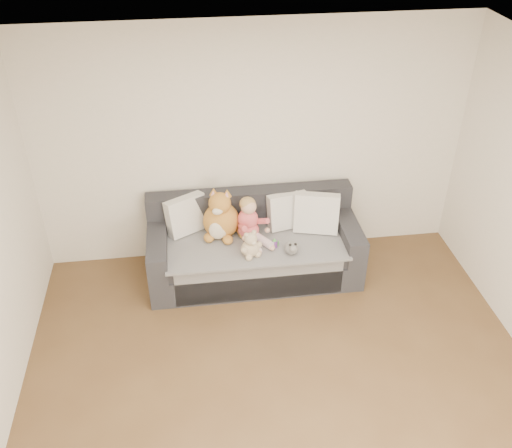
{
  "coord_description": "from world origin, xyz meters",
  "views": [
    {
      "loc": [
        -0.68,
        -2.79,
        3.92
      ],
      "look_at": [
        -0.05,
        1.87,
        0.75
      ],
      "focal_mm": 40.0,
      "sensor_mm": 36.0,
      "label": 1
    }
  ],
  "objects_px": {
    "toddler": "(250,222)",
    "plush_cat": "(221,218)",
    "sofa": "(254,248)",
    "sippy_cup": "(274,243)",
    "teddy_bear": "(251,246)"
  },
  "relations": [
    {
      "from": "plush_cat",
      "to": "sippy_cup",
      "type": "xyz_separation_m",
      "value": [
        0.51,
        -0.29,
        -0.15
      ]
    },
    {
      "from": "toddler",
      "to": "plush_cat",
      "type": "bearing_deg",
      "value": 138.3
    },
    {
      "from": "sofa",
      "to": "teddy_bear",
      "type": "distance_m",
      "value": 0.45
    },
    {
      "from": "toddler",
      "to": "plush_cat",
      "type": "height_order",
      "value": "plush_cat"
    },
    {
      "from": "sofa",
      "to": "plush_cat",
      "type": "relative_size",
      "value": 3.81
    },
    {
      "from": "sofa",
      "to": "sippy_cup",
      "type": "bearing_deg",
      "value": -51.31
    },
    {
      "from": "sofa",
      "to": "teddy_bear",
      "type": "xyz_separation_m",
      "value": [
        -0.07,
        -0.34,
        0.28
      ]
    },
    {
      "from": "teddy_bear",
      "to": "sippy_cup",
      "type": "bearing_deg",
      "value": -0.58
    },
    {
      "from": "sofa",
      "to": "sippy_cup",
      "type": "distance_m",
      "value": 0.37
    },
    {
      "from": "sippy_cup",
      "to": "teddy_bear",
      "type": "bearing_deg",
      "value": -156.47
    },
    {
      "from": "plush_cat",
      "to": "toddler",
      "type": "bearing_deg",
      "value": 0.5
    },
    {
      "from": "toddler",
      "to": "plush_cat",
      "type": "relative_size",
      "value": 0.83
    },
    {
      "from": "toddler",
      "to": "sofa",
      "type": "bearing_deg",
      "value": 15.04
    },
    {
      "from": "toddler",
      "to": "plush_cat",
      "type": "xyz_separation_m",
      "value": [
        -0.29,
        0.09,
        0.01
      ]
    },
    {
      "from": "plush_cat",
      "to": "teddy_bear",
      "type": "xyz_separation_m",
      "value": [
        0.26,
        -0.4,
        -0.09
      ]
    }
  ]
}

